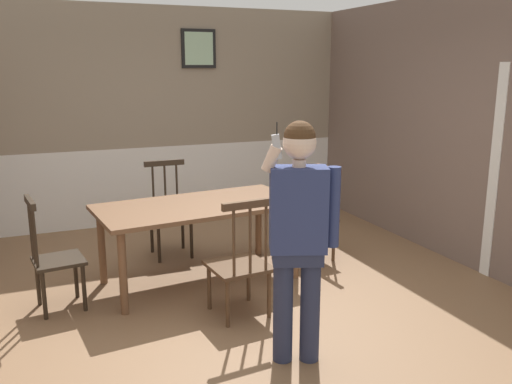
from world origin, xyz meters
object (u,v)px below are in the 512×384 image
chair_by_doorway (241,262)px  chair_opposite_corner (169,212)px  chair_at_table_head (315,215)px  person_figure (299,228)px  dining_table (199,212)px  chair_near_window (53,258)px

chair_by_doorway → chair_opposite_corner: 1.74m
chair_by_doorway → chair_at_table_head: 1.61m
chair_at_table_head → chair_opposite_corner: size_ratio=0.97×
person_figure → chair_by_doorway: bearing=-61.2°
person_figure → chair_opposite_corner: bearing=-62.6°
chair_at_table_head → person_figure: (-1.14, -1.83, 0.50)m
dining_table → chair_opposite_corner: (-0.09, 0.87, -0.20)m
chair_by_doorway → person_figure: (0.11, -0.82, 0.51)m
chair_near_window → person_figure: 2.25m
dining_table → chair_by_doorway: chair_by_doorway is taller
chair_near_window → chair_opposite_corner: bearing=121.6°
chair_at_table_head → person_figure: 2.21m
chair_near_window → chair_by_doorway: 1.61m
dining_table → chair_opposite_corner: bearing=95.7°
chair_at_table_head → person_figure: person_figure is taller
dining_table → chair_by_doorway: (0.09, -0.87, -0.22)m
chair_opposite_corner → chair_at_table_head: bearing=152.8°
chair_by_doorway → chair_opposite_corner: chair_opposite_corner is taller
chair_at_table_head → chair_opposite_corner: bearing=58.2°
dining_table → chair_at_table_head: chair_at_table_head is taller
dining_table → chair_near_window: 1.37m
chair_by_doorway → dining_table: bearing=90.9°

